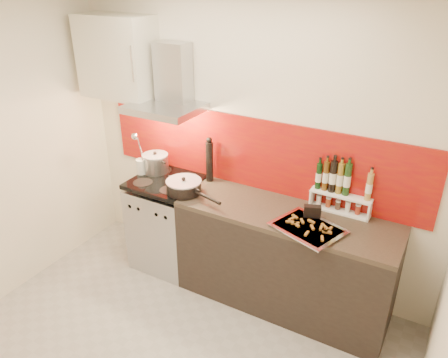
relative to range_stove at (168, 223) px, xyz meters
The scene contains 13 objects.
back_wall 1.15m from the range_stove, 23.53° to the left, with size 3.40×0.02×2.60m, color silver.
backsplash 1.12m from the range_stove, 21.33° to the left, with size 3.00×0.02×0.64m, color maroon.
range_stove is the anchor object (origin of this frame).
counter 1.20m from the range_stove, ahead, with size 1.80×0.60×0.90m.
range_hood 1.31m from the range_stove, 90.00° to the left, with size 0.62×0.50×0.61m.
upper_cabinet 1.61m from the range_stove, 166.72° to the left, with size 0.70×0.35×0.72m, color beige.
stock_pot 0.60m from the range_stove, 151.19° to the left, with size 0.24×0.24×0.21m.
saute_pan 0.61m from the range_stove, 21.33° to the right, with size 0.59×0.31×0.14m.
utensil_jar 0.65m from the range_stove, behind, with size 0.09×0.14×0.44m.
pepper_mill 0.78m from the range_stove, 30.65° to the left, with size 0.07×0.07×0.42m.
step_shelf 1.68m from the range_stove, ahead, with size 0.49×0.13×0.42m.
caddy_box 1.49m from the range_stove, ahead, with size 0.13×0.06×0.11m, color black.
baking_tray 1.51m from the range_stove, ahead, with size 0.59×0.52×0.03m.
Camera 1 is at (1.54, -1.78, 2.69)m, focal length 35.00 mm.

